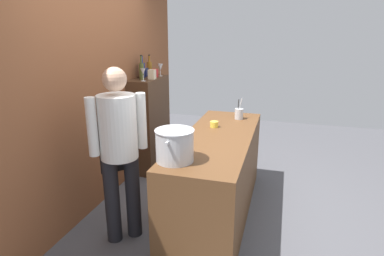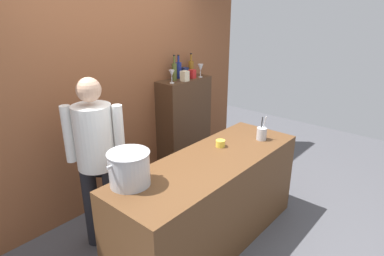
{
  "view_description": "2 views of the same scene",
  "coord_description": "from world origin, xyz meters",
  "px_view_note": "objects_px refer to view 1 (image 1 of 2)",
  "views": [
    {
      "loc": [
        -3.13,
        -0.63,
        1.96
      ],
      "look_at": [
        0.13,
        0.32,
        0.92
      ],
      "focal_mm": 30.15,
      "sensor_mm": 36.0,
      "label": 1
    },
    {
      "loc": [
        -2.13,
        -1.61,
        2.21
      ],
      "look_at": [
        0.19,
        0.39,
        1.05
      ],
      "focal_mm": 30.39,
      "sensor_mm": 36.0,
      "label": 2
    }
  ],
  "objects_px": {
    "stockpot_large": "(175,145)",
    "utensil_crock": "(239,114)",
    "spice_tin_red": "(155,73)",
    "wine_glass_wide": "(160,68)",
    "chef": "(119,144)",
    "wine_bottle_cobalt": "(142,70)",
    "spice_tin_navy": "(145,72)",
    "wine_glass_short": "(143,72)",
    "wine_bottle_olive": "(142,71)",
    "wine_bottle_amber": "(150,68)",
    "butter_jar": "(214,124)",
    "spice_tin_cream": "(152,74)"
  },
  "relations": [
    {
      "from": "utensil_crock",
      "to": "butter_jar",
      "type": "bearing_deg",
      "value": 153.02
    },
    {
      "from": "chef",
      "to": "butter_jar",
      "type": "height_order",
      "value": "chef"
    },
    {
      "from": "utensil_crock",
      "to": "spice_tin_cream",
      "type": "height_order",
      "value": "spice_tin_cream"
    },
    {
      "from": "wine_glass_wide",
      "to": "wine_glass_short",
      "type": "xyz_separation_m",
      "value": [
        -0.5,
        0.04,
        -0.01
      ]
    },
    {
      "from": "utensil_crock",
      "to": "wine_bottle_olive",
      "type": "xyz_separation_m",
      "value": [
        0.09,
        1.32,
        0.47
      ]
    },
    {
      "from": "stockpot_large",
      "to": "wine_glass_short",
      "type": "distance_m",
      "value": 1.75
    },
    {
      "from": "stockpot_large",
      "to": "wine_glass_wide",
      "type": "relative_size",
      "value": 2.26
    },
    {
      "from": "utensil_crock",
      "to": "spice_tin_navy",
      "type": "bearing_deg",
      "value": 75.2
    },
    {
      "from": "chef",
      "to": "wine_bottle_cobalt",
      "type": "height_order",
      "value": "chef"
    },
    {
      "from": "wine_bottle_amber",
      "to": "wine_glass_short",
      "type": "relative_size",
      "value": 1.83
    },
    {
      "from": "wine_glass_wide",
      "to": "wine_glass_short",
      "type": "relative_size",
      "value": 1.07
    },
    {
      "from": "spice_tin_red",
      "to": "butter_jar",
      "type": "bearing_deg",
      "value": -126.59
    },
    {
      "from": "wine_bottle_amber",
      "to": "spice_tin_navy",
      "type": "distance_m",
      "value": 0.11
    },
    {
      "from": "wine_glass_short",
      "to": "spice_tin_navy",
      "type": "xyz_separation_m",
      "value": [
        0.42,
        0.17,
        -0.06
      ]
    },
    {
      "from": "wine_bottle_cobalt",
      "to": "spice_tin_navy",
      "type": "distance_m",
      "value": 0.16
    },
    {
      "from": "wine_glass_wide",
      "to": "spice_tin_cream",
      "type": "height_order",
      "value": "wine_glass_wide"
    },
    {
      "from": "wine_bottle_olive",
      "to": "wine_bottle_amber",
      "type": "xyz_separation_m",
      "value": [
        0.38,
        0.05,
        -0.01
      ]
    },
    {
      "from": "butter_jar",
      "to": "spice_tin_cream",
      "type": "height_order",
      "value": "spice_tin_cream"
    },
    {
      "from": "utensil_crock",
      "to": "wine_glass_short",
      "type": "height_order",
      "value": "wine_glass_short"
    },
    {
      "from": "wine_bottle_olive",
      "to": "wine_glass_wide",
      "type": "distance_m",
      "value": 0.39
    },
    {
      "from": "stockpot_large",
      "to": "spice_tin_cream",
      "type": "bearing_deg",
      "value": 28.55
    },
    {
      "from": "butter_jar",
      "to": "wine_glass_wide",
      "type": "height_order",
      "value": "wine_glass_wide"
    },
    {
      "from": "spice_tin_red",
      "to": "wine_glass_wide",
      "type": "bearing_deg",
      "value": -15.09
    },
    {
      "from": "stockpot_large",
      "to": "wine_bottle_amber",
      "type": "bearing_deg",
      "value": 28.49
    },
    {
      "from": "wine_bottle_olive",
      "to": "chef",
      "type": "bearing_deg",
      "value": -163.46
    },
    {
      "from": "stockpot_large",
      "to": "utensil_crock",
      "type": "height_order",
      "value": "stockpot_large"
    },
    {
      "from": "utensil_crock",
      "to": "wine_bottle_olive",
      "type": "distance_m",
      "value": 1.41
    },
    {
      "from": "wine_glass_short",
      "to": "spice_tin_navy",
      "type": "height_order",
      "value": "wine_glass_short"
    },
    {
      "from": "butter_jar",
      "to": "wine_bottle_amber",
      "type": "relative_size",
      "value": 0.31
    },
    {
      "from": "wine_bottle_cobalt",
      "to": "spice_tin_navy",
      "type": "height_order",
      "value": "wine_bottle_cobalt"
    },
    {
      "from": "wine_bottle_cobalt",
      "to": "wine_bottle_amber",
      "type": "xyz_separation_m",
      "value": [
        0.24,
        -0.01,
        -0.0
      ]
    },
    {
      "from": "stockpot_large",
      "to": "wine_bottle_amber",
      "type": "height_order",
      "value": "wine_bottle_amber"
    },
    {
      "from": "butter_jar",
      "to": "wine_bottle_cobalt",
      "type": "bearing_deg",
      "value": 60.86
    },
    {
      "from": "butter_jar",
      "to": "spice_tin_cream",
      "type": "distance_m",
      "value": 1.22
    },
    {
      "from": "wine_bottle_cobalt",
      "to": "chef",
      "type": "bearing_deg",
      "value": -163.0
    },
    {
      "from": "stockpot_large",
      "to": "spice_tin_red",
      "type": "bearing_deg",
      "value": 26.95
    },
    {
      "from": "spice_tin_red",
      "to": "wine_glass_short",
      "type": "bearing_deg",
      "value": 179.6
    },
    {
      "from": "wine_glass_wide",
      "to": "chef",
      "type": "bearing_deg",
      "value": -170.09
    },
    {
      "from": "stockpot_large",
      "to": "utensil_crock",
      "type": "distance_m",
      "value": 1.51
    },
    {
      "from": "wine_bottle_cobalt",
      "to": "wine_bottle_olive",
      "type": "bearing_deg",
      "value": -158.08
    },
    {
      "from": "chef",
      "to": "spice_tin_red",
      "type": "relative_size",
      "value": 14.89
    },
    {
      "from": "wine_glass_wide",
      "to": "spice_tin_red",
      "type": "distance_m",
      "value": 0.14
    },
    {
      "from": "stockpot_large",
      "to": "spice_tin_navy",
      "type": "distance_m",
      "value": 2.17
    },
    {
      "from": "butter_jar",
      "to": "spice_tin_navy",
      "type": "height_order",
      "value": "spice_tin_navy"
    },
    {
      "from": "chef",
      "to": "spice_tin_navy",
      "type": "height_order",
      "value": "chef"
    },
    {
      "from": "wine_bottle_cobalt",
      "to": "wine_glass_short",
      "type": "height_order",
      "value": "wine_bottle_cobalt"
    },
    {
      "from": "stockpot_large",
      "to": "wine_bottle_amber",
      "type": "xyz_separation_m",
      "value": [
        1.94,
        1.05,
        0.39
      ]
    },
    {
      "from": "chef",
      "to": "utensil_crock",
      "type": "distance_m",
      "value": 1.66
    },
    {
      "from": "wine_bottle_amber",
      "to": "wine_glass_wide",
      "type": "xyz_separation_m",
      "value": [
        -0.0,
        -0.17,
        0.01
      ]
    },
    {
      "from": "spice_tin_navy",
      "to": "wine_bottle_amber",
      "type": "bearing_deg",
      "value": -22.79
    }
  ]
}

